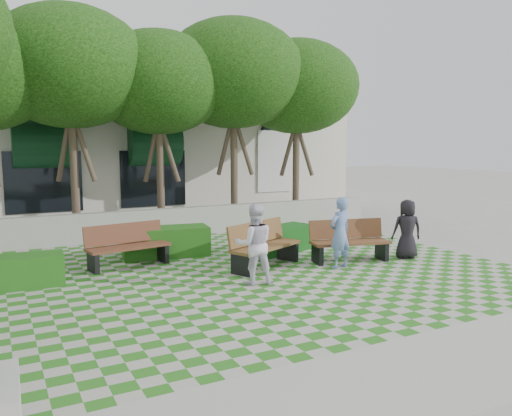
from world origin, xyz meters
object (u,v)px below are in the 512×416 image
bench_east (349,241)px  hedge_midleft (166,242)px  hedge_west (15,272)px  person_white (254,244)px  bench_mid (263,246)px  hedge_midright (281,239)px  bench_west (127,246)px  person_blue (340,233)px  person_dark (407,229)px

bench_east → hedge_midleft: bearing=159.1°
hedge_west → person_white: (4.47, -2.05, 0.53)m
bench_mid → hedge_midright: bench_mid is taller
bench_east → bench_west: bench_east is taller
hedge_midright → person_white: 3.32m
bench_mid → hedge_west: bearing=145.9°
hedge_midright → person_blue: (0.30, -2.22, 0.50)m
bench_east → person_white: person_white is taller
bench_east → hedge_west: bearing=-176.6°
hedge_midright → hedge_west: hedge_midright is taller
bench_east → hedge_midleft: (-3.93, 2.66, -0.11)m
hedge_midright → person_white: person_white is taller
bench_east → person_dark: person_dark is taller
bench_mid → bench_east: bearing=-36.2°
hedge_midright → person_blue: 2.29m
person_dark → bench_mid: bearing=10.5°
hedge_midright → hedge_midleft: bearing=162.8°
bench_west → hedge_midleft: bearing=18.8°
bench_mid → hedge_midleft: bench_mid is taller
bench_west → hedge_midright: size_ratio=1.03×
hedge_midright → person_dark: size_ratio=1.29×
hedge_midleft → person_dark: bearing=-29.8°
hedge_west → person_blue: (6.90, -1.78, 0.52)m
bench_east → bench_mid: bearing=-178.1°
hedge_midleft → person_white: (0.84, -3.41, 0.47)m
person_blue → person_white: (-2.43, -0.27, 0.00)m
bench_mid → person_white: bearing=-151.1°
person_blue → person_white: 2.45m
hedge_midleft → person_white: 3.54m
bench_west → person_white: person_white is taller
hedge_midright → hedge_midleft: hedge_midleft is taller
hedge_midleft → bench_mid: bearing=-52.4°
bench_mid → hedge_midright: bearing=20.8°
bench_mid → hedge_midleft: size_ratio=0.98×
hedge_midleft → person_dark: size_ratio=1.44×
bench_mid → hedge_midright: 1.82m
hedge_midright → hedge_west: 6.62m
hedge_west → bench_east: bearing=-9.8°
bench_east → person_blue: person_blue is taller
person_dark → person_white: person_white is taller
person_dark → person_white: 4.61m
hedge_midleft → person_dark: (5.43, -3.11, 0.38)m
hedge_midright → person_dark: person_dark is taller
bench_west → hedge_midleft: size_ratio=0.92×
hedge_midleft → person_blue: size_ratio=1.30×
bench_east → hedge_midleft: 4.74m
person_blue → person_dark: (2.16, 0.03, -0.08)m
bench_west → hedge_midright: 4.14m
person_white → person_blue: bearing=-158.0°
bench_east → person_blue: 0.88m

